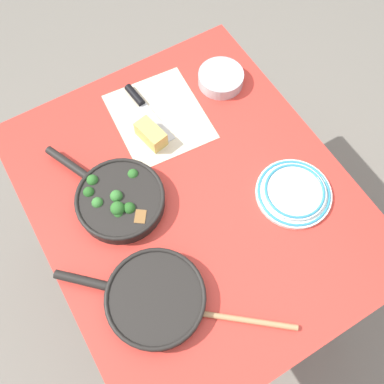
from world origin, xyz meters
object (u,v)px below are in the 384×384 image
Objects in this scene: grater_knife at (142,105)px; cheese_block at (151,134)px; wooden_spoon at (207,314)px; skillet_eggs at (154,298)px; dinner_plate_stack at (294,192)px; skillet_broccoli at (119,199)px; prep_bowl_steel at (221,78)px.

grater_knife is 0.13m from cheese_block.
grater_knife is 2.32× the size of cheese_block.
skillet_eggs is at bearing -7.54° from wooden_spoon.
skillet_eggs is 1.51× the size of dinner_plate_stack.
wooden_spoon is (-0.10, -0.10, -0.02)m from skillet_eggs.
dinner_plate_stack is (-0.37, -0.26, -0.01)m from cheese_block.
dinner_plate_stack reaches higher than grater_knife.
dinner_plate_stack is (-0.50, -0.23, 0.00)m from grater_knife.
skillet_broccoli is 0.30m from skillet_eggs.
skillet_broccoli is at bearing -43.69° from wooden_spoon.
grater_knife reaches higher than wooden_spoon.
skillet_broccoli is 2.61× the size of prep_bowl_steel.
prep_bowl_steel is (-0.05, -0.27, 0.01)m from grater_knife.
prep_bowl_steel reaches higher than dinner_plate_stack.
wooden_spoon is at bearing 166.27° from cheese_block.
wooden_spoon is 1.23× the size of grater_knife.
grater_knife is 1.68× the size of prep_bowl_steel.
wooden_spoon is 2.07× the size of prep_bowl_steel.
dinner_plate_stack is at bearing 175.16° from prep_bowl_steel.
skillet_eggs is 0.62m from grater_knife.
skillet_broccoli is at bearing 114.58° from prep_bowl_steel.
grater_knife is 0.55m from dinner_plate_stack.
cheese_block reaches higher than dinner_plate_stack.
wooden_spoon is 0.68m from grater_knife.
skillet_broccoli reaches higher than prep_bowl_steel.
skillet_eggs is 0.74m from prep_bowl_steel.
dinner_plate_stack is (0.16, -0.39, 0.01)m from wooden_spoon.
skillet_broccoli is 1.17× the size of skillet_eggs.
cheese_block is (0.14, -0.18, 0.00)m from skillet_broccoli.
prep_bowl_steel is at bearing -4.84° from dinner_plate_stack.
prep_bowl_steel is (0.51, -0.53, -0.00)m from skillet_eggs.
dinner_plate_stack is at bearing -145.03° from cheese_block.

